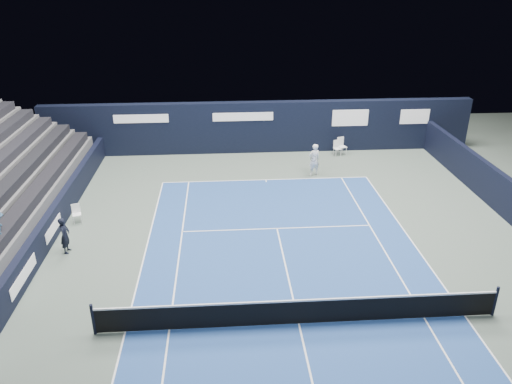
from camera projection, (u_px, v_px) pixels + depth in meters
The scene contains 11 objects.
ground at pixel (290, 287), 17.77m from camera, with size 48.00×48.00×0.00m, color #4B594F.
court_surface at pixel (299, 324), 15.95m from camera, with size 10.97×23.77×0.01m, color navy.
folding_chair_back_a at pixel (337, 145), 30.08m from camera, with size 0.49×0.51×0.92m.
folding_chair_back_b at pixel (341, 145), 30.24m from camera, with size 0.59×0.59×1.05m.
line_judge_chair at pixel (76, 212), 22.18m from camera, with size 0.46×0.45×0.84m.
line_judge at pixel (65, 235), 19.69m from camera, with size 0.55×0.36×1.51m, color black.
court_markings at pixel (299, 324), 15.95m from camera, with size 11.03×23.83×0.00m.
tennis_net at pixel (299, 311), 15.74m from camera, with size 12.90×0.10×1.10m.
back_sponsor_wall at pixel (259, 127), 30.31m from camera, with size 26.00×0.63×3.10m.
side_barrier_left at pixel (49, 229), 20.52m from camera, with size 0.33×22.00×1.20m.
tennis_player at pixel (314, 160), 27.06m from camera, with size 0.75×0.92×1.77m.
Camera 1 is at (-2.28, -12.66, 10.42)m, focal length 35.00 mm.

